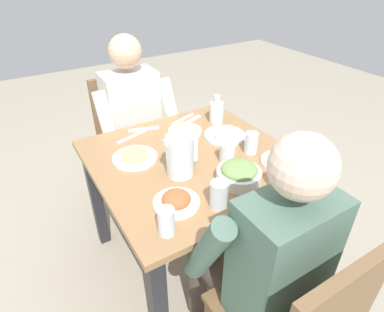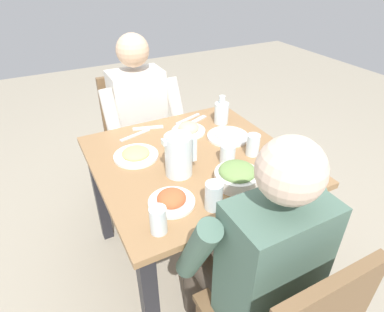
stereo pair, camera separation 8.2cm
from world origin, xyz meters
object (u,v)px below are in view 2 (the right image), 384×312
object	(u,v)px
dining_table	(194,177)
diner_near	(253,257)
water_glass_far_left	(253,145)
water_glass_near_right	(277,181)
plate_fries	(136,154)
oil_carafe	(221,114)
diner_far	(144,125)
water_glass_far_right	(214,196)
water_glass_near_left	(228,154)
chair_far	(136,132)
water_glass_by_pitcher	(158,220)
water_pitcher	(179,155)
plate_beans	(189,129)
plate_dolmas	(285,165)
plate_yoghurt	(228,135)
plate_rice_curry	(172,200)
salad_bowl	(237,175)

from	to	relation	value
dining_table	diner_near	world-z (taller)	diner_near
water_glass_far_left	water_glass_near_right	xyz separation A→B (m)	(-0.08, -0.27, -0.01)
plate_fries	oil_carafe	xyz separation A→B (m)	(0.56, 0.12, 0.04)
diner_far	water_glass_far_right	xyz separation A→B (m)	(-0.05, -0.92, 0.13)
dining_table	water_glass_near_left	distance (m)	0.22
dining_table	oil_carafe	xyz separation A→B (m)	(0.31, 0.26, 0.17)
water_glass_far_left	oil_carafe	distance (m)	0.36
chair_far	water_glass_by_pitcher	distance (m)	1.21
water_glass_far_right	water_pitcher	bearing A→B (deg)	94.30
diner_far	water_pitcher	world-z (taller)	diner_far
plate_fries	water_glass_near_right	distance (m)	0.67
dining_table	plate_beans	size ratio (longest dim) A/B	5.05
oil_carafe	diner_far	bearing A→B (deg)	138.89
chair_far	plate_fries	distance (m)	0.71
plate_fries	water_glass_far_right	xyz separation A→B (m)	(0.15, -0.48, 0.04)
water_glass_near_left	water_glass_by_pitcher	xyz separation A→B (m)	(-0.46, -0.26, 0.01)
diner_far	water_glass_far_left	size ratio (longest dim) A/B	10.97
water_pitcher	oil_carafe	bearing A→B (deg)	38.31
water_glass_far_right	water_glass_far_left	world-z (taller)	water_glass_far_right
diner_near	plate_dolmas	bearing A→B (deg)	37.53
dining_table	water_glass_by_pitcher	distance (m)	0.52
diner_far	diner_near	bearing A→B (deg)	-90.82
plate_yoghurt	plate_rice_curry	world-z (taller)	plate_rice_curry
diner_near	plate_dolmas	xyz separation A→B (m)	(0.40, 0.31, 0.09)
water_glass_near_left	water_glass_near_right	bearing A→B (deg)	-76.09
diner_far	plate_fries	world-z (taller)	diner_far
diner_far	water_glass_by_pitcher	xyz separation A→B (m)	(-0.29, -0.94, 0.13)
water_glass_far_right	plate_fries	bearing A→B (deg)	107.00
diner_far	oil_carafe	world-z (taller)	diner_far
diner_near	chair_far	bearing A→B (deg)	89.31
salad_bowl	plate_fries	size ratio (longest dim) A/B	0.89
dining_table	plate_dolmas	xyz separation A→B (m)	(0.34, -0.26, 0.13)
plate_fries	water_glass_by_pitcher	world-z (taller)	water_glass_by_pitcher
water_glass_by_pitcher	water_glass_far_right	bearing A→B (deg)	4.69
plate_yoghurt	oil_carafe	distance (m)	0.18
water_glass_near_right	water_glass_by_pitcher	world-z (taller)	water_glass_by_pitcher
water_pitcher	salad_bowl	distance (m)	0.26
water_glass_far_left	water_glass_near_right	distance (m)	0.28
plate_dolmas	water_glass_near_right	size ratio (longest dim) A/B	2.34
chair_far	water_pitcher	xyz separation A→B (m)	(-0.07, -0.86, 0.31)
water_glass_far_right	water_glass_near_right	bearing A→B (deg)	-5.17
dining_table	water_glass_near_left	xyz separation A→B (m)	(0.12, -0.10, 0.16)
diner_near	plate_dolmas	size ratio (longest dim) A/B	5.40
plate_beans	water_glass_far_left	bearing A→B (deg)	-63.23
plate_yoghurt	water_glass_by_pitcher	xyz separation A→B (m)	(-0.58, -0.46, 0.04)
dining_table	plate_fries	xyz separation A→B (m)	(-0.25, 0.13, 0.13)
plate_dolmas	water_glass_near_left	bearing A→B (deg)	143.32
oil_carafe	plate_fries	bearing A→B (deg)	-167.50
salad_bowl	chair_far	bearing A→B (deg)	96.42
diner_far	water_glass_far_left	bearing A→B (deg)	-64.97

